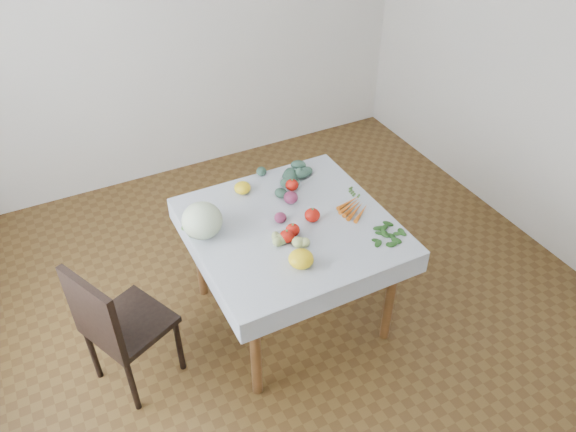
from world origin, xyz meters
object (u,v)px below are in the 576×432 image
object	(u,v)px
heirloom_back	(242,188)
chair	(115,323)
table	(291,238)
cabbage	(202,220)
carrot_bunch	(354,208)

from	to	relation	value
heirloom_back	chair	bearing A→B (deg)	-154.52
heirloom_back	table	bearing A→B (deg)	-73.37
table	heirloom_back	distance (m)	0.45
table	heirloom_back	world-z (taller)	heirloom_back
table	cabbage	xyz separation A→B (m)	(-0.48, 0.14, 0.20)
table	heirloom_back	size ratio (longest dim) A/B	9.64
table	cabbage	bearing A→B (deg)	163.72
cabbage	carrot_bunch	size ratio (longest dim) A/B	1.00
chair	carrot_bunch	bearing A→B (deg)	-0.34
heirloom_back	carrot_bunch	distance (m)	0.69
heirloom_back	carrot_bunch	bearing A→B (deg)	-41.71
cabbage	heirloom_back	distance (m)	0.45
heirloom_back	carrot_bunch	xyz separation A→B (m)	(0.52, -0.46, -0.02)
carrot_bunch	heirloom_back	bearing A→B (deg)	138.29
chair	heirloom_back	xyz separation A→B (m)	(0.95, 0.45, 0.29)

